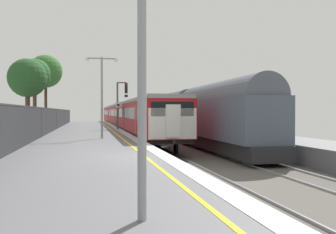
{
  "coord_description": "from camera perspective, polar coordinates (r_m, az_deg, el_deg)",
  "views": [
    {
      "loc": [
        -2.38,
        -13.97,
        1.66
      ],
      "look_at": [
        1.74,
        5.58,
        1.39
      ],
      "focal_mm": 40.16,
      "sensor_mm": 36.0,
      "label": 1
    }
  ],
  "objects": [
    {
      "name": "freight_train_adjacent_track",
      "position": [
        31.69,
        3.62,
        0.49
      ],
      "size": [
        2.6,
        28.86,
        4.58
      ],
      "color": "#232326",
      "rests_on": "ground"
    },
    {
      "name": "background_tree_centre",
      "position": [
        42.29,
        -19.43,
        5.92
      ],
      "size": [
        3.26,
        3.26,
        7.29
      ],
      "color": "#473323",
      "rests_on": "ground"
    },
    {
      "name": "commuter_train_at_platform",
      "position": [
        50.69,
        -6.84,
        0.32
      ],
      "size": [
        2.83,
        61.53,
        3.81
      ],
      "color": "maroon",
      "rests_on": "ground"
    },
    {
      "name": "platform_lamp_mid",
      "position": [
        23.85,
        -10.01,
        4.09
      ],
      "size": [
        2.0,
        0.2,
        5.1
      ],
      "color": "#93999E",
      "rests_on": "ground"
    },
    {
      "name": "speed_limit_sign",
      "position": [
        34.68,
        -7.56,
        0.76
      ],
      "size": [
        0.59,
        0.08,
        2.59
      ],
      "color": "#59595B",
      "rests_on": "ground"
    },
    {
      "name": "signal_gantry",
      "position": [
        37.04,
        -7.24,
        2.66
      ],
      "size": [
        1.1,
        0.24,
        4.59
      ],
      "color": "#47474C",
      "rests_on": "ground"
    },
    {
      "name": "background_tree_left",
      "position": [
        46.12,
        -18.14,
        6.41
      ],
      "size": [
        3.81,
        3.81,
        8.3
      ],
      "color": "#473323",
      "rests_on": "ground"
    },
    {
      "name": "ground",
      "position": [
        15.02,
        7.84,
        -7.92
      ],
      "size": [
        17.4,
        110.0,
        1.21
      ],
      "color": "slate"
    },
    {
      "name": "platform_lamp_near",
      "position": [
        5.9,
        -3.99,
        14.64
      ],
      "size": [
        2.0,
        0.2,
        5.15
      ],
      "color": "#93999E",
      "rests_on": "ground"
    },
    {
      "name": "background_tree_right",
      "position": [
        35.26,
        -20.55,
        5.42
      ],
      "size": [
        3.4,
        3.4,
        6.36
      ],
      "color": "#473323",
      "rests_on": "ground"
    }
  ]
}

